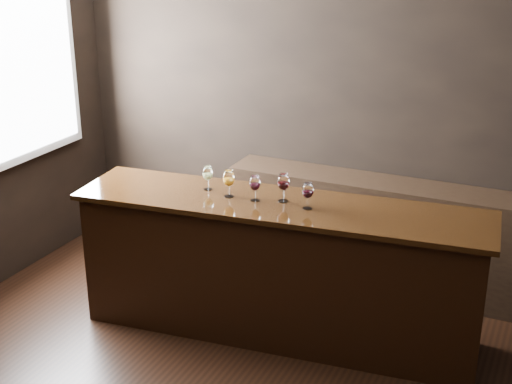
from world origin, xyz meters
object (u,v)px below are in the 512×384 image
at_px(bar_counter, 279,272).
at_px(glass_amber, 229,179).
at_px(glass_red_a, 255,184).
at_px(back_bar_shelf, 377,233).
at_px(glass_white, 208,174).
at_px(glass_red_c, 308,191).
at_px(glass_red_b, 284,183).

xyz_separation_m(bar_counter, glass_amber, (-0.37, -0.04, 0.65)).
bearing_deg(glass_red_a, bar_counter, 10.18).
bearing_deg(back_bar_shelf, glass_white, -134.43).
bearing_deg(glass_red_c, glass_red_a, -178.03).
bearing_deg(bar_counter, glass_red_c, -11.06).
bearing_deg(glass_white, back_bar_shelf, 45.57).
bearing_deg(glass_red_b, glass_amber, -168.93).
relative_size(bar_counter, glass_white, 15.98).
distance_m(glass_red_b, glass_red_c, 0.20).
bearing_deg(glass_red_b, glass_red_a, -159.94).
relative_size(back_bar_shelf, glass_red_b, 12.31).
bearing_deg(glass_white, glass_amber, -17.47).
bearing_deg(glass_amber, glass_red_b, 11.07).
xyz_separation_m(glass_amber, glass_red_a, (0.20, 0.01, -0.01)).
bearing_deg(glass_red_a, glass_red_c, 1.97).
bearing_deg(glass_red_a, glass_red_b, 20.06).
height_order(glass_white, glass_amber, glass_amber).
relative_size(glass_white, glass_red_c, 0.95).
height_order(glass_red_a, glass_red_c, glass_red_c).
xyz_separation_m(glass_red_a, glass_red_c, (0.38, 0.01, 0.00)).
bearing_deg(back_bar_shelf, glass_red_a, -119.17).
distance_m(glass_white, glass_red_b, 0.58).
relative_size(bar_counter, glass_amber, 14.31).
bearing_deg(bar_counter, glass_amber, 179.89).
distance_m(glass_amber, glass_red_b, 0.39).
xyz_separation_m(back_bar_shelf, glass_red_c, (-0.21, -1.05, 0.69)).
distance_m(bar_counter, glass_red_b, 0.66).
xyz_separation_m(bar_counter, glass_red_c, (0.21, -0.02, 0.65)).
bearing_deg(bar_counter, back_bar_shelf, 61.79).
xyz_separation_m(glass_amber, glass_red_b, (0.38, 0.07, 0.00)).
bearing_deg(glass_white, glass_red_c, -3.13).
xyz_separation_m(glass_white, glass_red_c, (0.78, -0.04, 0.01)).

